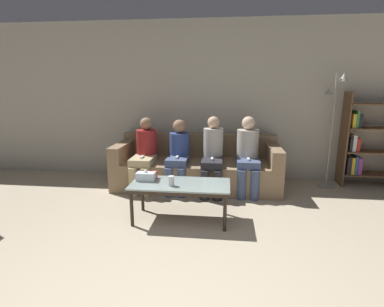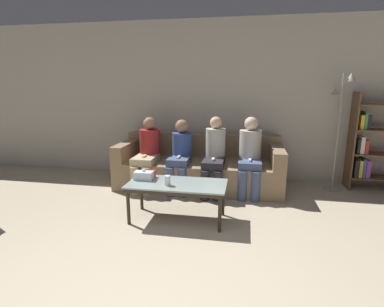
{
  "view_description": "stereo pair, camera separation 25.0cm",
  "coord_description": "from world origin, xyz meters",
  "px_view_note": "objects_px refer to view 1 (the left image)",
  "views": [
    {
      "loc": [
        0.45,
        -1.61,
        1.57
      ],
      "look_at": [
        0.0,
        2.26,
        0.67
      ],
      "focal_mm": 28.0,
      "sensor_mm": 36.0,
      "label": 1
    },
    {
      "loc": [
        0.7,
        -1.57,
        1.57
      ],
      "look_at": [
        0.0,
        2.26,
        0.67
      ],
      "focal_mm": 28.0,
      "sensor_mm": 36.0,
      "label": 2
    }
  ],
  "objects_px": {
    "cup_near_right": "(171,181)",
    "tissue_box": "(146,176)",
    "seated_person_mid_left": "(178,153)",
    "seated_person_mid_right": "(213,154)",
    "couch": "(197,168)",
    "bookshelf": "(364,143)",
    "seated_person_left_end": "(145,152)",
    "cup_near_left": "(155,175)",
    "coffee_table": "(180,187)",
    "seated_person_right_end": "(248,153)",
    "standing_lamp": "(333,119)"
  },
  "relations": [
    {
      "from": "seated_person_mid_left",
      "to": "seated_person_mid_right",
      "type": "xyz_separation_m",
      "value": [
        0.51,
        -0.02,
        0.02
      ]
    },
    {
      "from": "seated_person_mid_left",
      "to": "seated_person_right_end",
      "type": "relative_size",
      "value": 0.95
    },
    {
      "from": "bookshelf",
      "to": "seated_person_mid_left",
      "type": "bearing_deg",
      "value": -169.19
    },
    {
      "from": "coffee_table",
      "to": "cup_near_left",
      "type": "xyz_separation_m",
      "value": [
        -0.34,
        0.16,
        0.09
      ]
    },
    {
      "from": "cup_near_right",
      "to": "tissue_box",
      "type": "xyz_separation_m",
      "value": [
        -0.33,
        0.15,
        -0.01
      ]
    },
    {
      "from": "cup_near_right",
      "to": "seated_person_mid_left",
      "type": "relative_size",
      "value": 0.11
    },
    {
      "from": "coffee_table",
      "to": "standing_lamp",
      "type": "height_order",
      "value": "standing_lamp"
    },
    {
      "from": "seated_person_mid_left",
      "to": "seated_person_mid_right",
      "type": "distance_m",
      "value": 0.51
    },
    {
      "from": "tissue_box",
      "to": "coffee_table",
      "type": "bearing_deg",
      "value": -6.92
    },
    {
      "from": "standing_lamp",
      "to": "seated_person_mid_left",
      "type": "distance_m",
      "value": 2.39
    },
    {
      "from": "cup_near_right",
      "to": "seated_person_right_end",
      "type": "height_order",
      "value": "seated_person_right_end"
    },
    {
      "from": "cup_near_right",
      "to": "seated_person_mid_right",
      "type": "bearing_deg",
      "value": 70.18
    },
    {
      "from": "standing_lamp",
      "to": "seated_person_right_end",
      "type": "height_order",
      "value": "standing_lamp"
    },
    {
      "from": "cup_near_right",
      "to": "seated_person_mid_left",
      "type": "bearing_deg",
      "value": 95.07
    },
    {
      "from": "seated_person_left_end",
      "to": "seated_person_mid_left",
      "type": "relative_size",
      "value": 1.02
    },
    {
      "from": "bookshelf",
      "to": "seated_person_mid_right",
      "type": "bearing_deg",
      "value": -166.48
    },
    {
      "from": "bookshelf",
      "to": "seated_person_left_end",
      "type": "height_order",
      "value": "bookshelf"
    },
    {
      "from": "standing_lamp",
      "to": "seated_person_mid_right",
      "type": "bearing_deg",
      "value": -166.79
    },
    {
      "from": "couch",
      "to": "seated_person_left_end",
      "type": "xyz_separation_m",
      "value": [
        -0.77,
        -0.23,
        0.28
      ]
    },
    {
      "from": "seated_person_mid_left",
      "to": "seated_person_right_end",
      "type": "height_order",
      "value": "seated_person_right_end"
    },
    {
      "from": "cup_near_right",
      "to": "seated_person_mid_right",
      "type": "height_order",
      "value": "seated_person_mid_right"
    },
    {
      "from": "standing_lamp",
      "to": "seated_person_mid_right",
      "type": "xyz_separation_m",
      "value": [
        -1.79,
        -0.42,
        -0.49
      ]
    },
    {
      "from": "couch",
      "to": "coffee_table",
      "type": "xyz_separation_m",
      "value": [
        -0.07,
        -1.28,
        0.12
      ]
    },
    {
      "from": "seated_person_left_end",
      "to": "seated_person_mid_left",
      "type": "height_order",
      "value": "seated_person_left_end"
    },
    {
      "from": "coffee_table",
      "to": "tissue_box",
      "type": "xyz_separation_m",
      "value": [
        -0.42,
        0.05,
        0.1
      ]
    },
    {
      "from": "cup_near_right",
      "to": "seated_person_mid_right",
      "type": "xyz_separation_m",
      "value": [
        0.41,
        1.14,
        0.07
      ]
    },
    {
      "from": "cup_near_left",
      "to": "tissue_box",
      "type": "relative_size",
      "value": 0.39
    },
    {
      "from": "tissue_box",
      "to": "seated_person_right_end",
      "type": "xyz_separation_m",
      "value": [
        1.26,
        1.02,
        0.09
      ]
    },
    {
      "from": "bookshelf",
      "to": "seated_person_mid_left",
      "type": "height_order",
      "value": "bookshelf"
    },
    {
      "from": "tissue_box",
      "to": "cup_near_right",
      "type": "bearing_deg",
      "value": -24.39
    },
    {
      "from": "coffee_table",
      "to": "seated_person_left_end",
      "type": "xyz_separation_m",
      "value": [
        -0.7,
        1.05,
        0.16
      ]
    },
    {
      "from": "seated_person_mid_right",
      "to": "bookshelf",
      "type": "bearing_deg",
      "value": 13.52
    },
    {
      "from": "cup_near_left",
      "to": "coffee_table",
      "type": "bearing_deg",
      "value": -25.29
    },
    {
      "from": "cup_near_left",
      "to": "seated_person_mid_right",
      "type": "xyz_separation_m",
      "value": [
        0.66,
        0.88,
        0.08
      ]
    },
    {
      "from": "tissue_box",
      "to": "seated_person_left_end",
      "type": "xyz_separation_m",
      "value": [
        -0.28,
        1.0,
        0.07
      ]
    },
    {
      "from": "coffee_table",
      "to": "tissue_box",
      "type": "relative_size",
      "value": 5.19
    },
    {
      "from": "seated_person_right_end",
      "to": "coffee_table",
      "type": "bearing_deg",
      "value": -127.89
    },
    {
      "from": "coffee_table",
      "to": "seated_person_right_end",
      "type": "relative_size",
      "value": 1.02
    },
    {
      "from": "standing_lamp",
      "to": "seated_person_mid_left",
      "type": "xyz_separation_m",
      "value": [
        -2.3,
        -0.4,
        -0.5
      ]
    },
    {
      "from": "couch",
      "to": "seated_person_mid_right",
      "type": "distance_m",
      "value": 0.45
    },
    {
      "from": "cup_near_right",
      "to": "standing_lamp",
      "type": "bearing_deg",
      "value": 35.31
    },
    {
      "from": "standing_lamp",
      "to": "seated_person_right_end",
      "type": "relative_size",
      "value": 1.55
    },
    {
      "from": "cup_near_right",
      "to": "standing_lamp",
      "type": "distance_m",
      "value": 2.75
    },
    {
      "from": "couch",
      "to": "seated_person_mid_left",
      "type": "height_order",
      "value": "seated_person_mid_left"
    },
    {
      "from": "couch",
      "to": "coffee_table",
      "type": "height_order",
      "value": "couch"
    },
    {
      "from": "cup_near_left",
      "to": "seated_person_right_end",
      "type": "relative_size",
      "value": 0.08
    },
    {
      "from": "seated_person_left_end",
      "to": "seated_person_mid_right",
      "type": "relative_size",
      "value": 0.97
    },
    {
      "from": "cup_near_right",
      "to": "couch",
      "type": "bearing_deg",
      "value": 83.62
    },
    {
      "from": "tissue_box",
      "to": "seated_person_mid_left",
      "type": "bearing_deg",
      "value": 77.09
    },
    {
      "from": "seated_person_mid_right",
      "to": "standing_lamp",
      "type": "bearing_deg",
      "value": 13.21
    }
  ]
}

